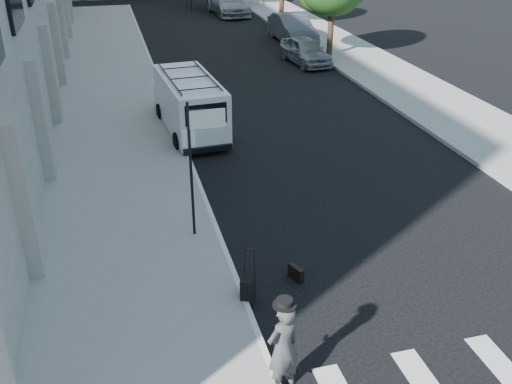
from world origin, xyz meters
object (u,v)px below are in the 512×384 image
cargo_van (189,103)px  parked_car_c (228,3)px  parked_car_b (292,28)px  parked_car_a (305,51)px  suitcase (248,289)px  businessman (283,348)px  briefcase (296,273)px

cargo_van → parked_car_c: 24.46m
parked_car_b → parked_car_a: bearing=-100.5°
suitcase → parked_car_c: bearing=102.5°
cargo_van → parked_car_c: cargo_van is taller
businessman → parked_car_a: bearing=-130.8°
suitcase → parked_car_a: parked_car_a is taller
parked_car_c → briefcase: bearing=-103.5°
businessman → parked_car_a: size_ratio=0.45×
suitcase → parked_car_b: 25.32m
suitcase → briefcase: bearing=46.0°
suitcase → parked_car_a: bearing=91.5°
businessman → cargo_van: cargo_van is taller
parked_car_a → suitcase: bearing=-118.4°
businessman → briefcase: businessman is taller
suitcase → parked_car_c: (6.92, 34.08, 0.51)m
briefcase → businessman: bearing=-134.4°
businessman → cargo_van: (0.39, 13.03, 0.16)m
businessman → parked_car_b: 27.70m
businessman → parked_car_a: businessman is taller
businessman → parked_car_a: 22.70m
parked_car_b → cargo_van: bearing=-122.4°
suitcase → businessman: bearing=-66.0°
businessman → parked_car_b: size_ratio=0.36×
parked_car_b → parked_car_c: (-1.78, 10.31, 0.00)m
parked_car_c → parked_car_a: bearing=-90.6°
suitcase → cargo_van: cargo_van is taller
suitcase → cargo_van: bearing=111.9°
briefcase → parked_car_a: (6.56, 18.28, 0.51)m
parked_car_a → parked_car_b: size_ratio=0.80×
cargo_van → parked_car_b: (8.31, 13.27, -0.24)m
parked_car_c → cargo_van: bearing=-109.4°
briefcase → parked_car_b: 24.44m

